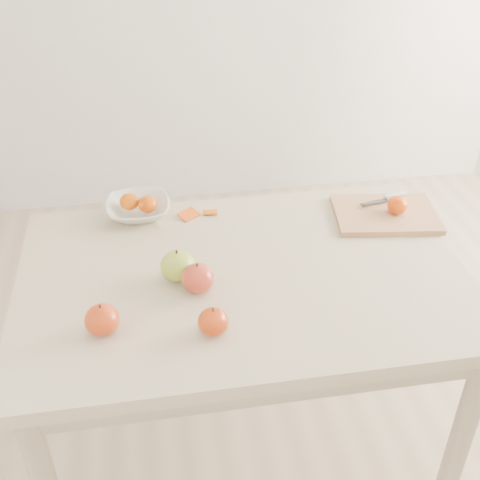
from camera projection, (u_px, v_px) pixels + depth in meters
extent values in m
plane|color=#C6B293|center=(242.00, 449.00, 2.03)|extent=(3.50, 3.50, 0.00)
cube|color=beige|center=(243.00, 278.00, 1.63)|extent=(1.20, 0.80, 0.04)
cylinder|color=#BCAA8E|center=(69.00, 321.00, 2.04)|extent=(0.06, 0.06, 0.71)
cylinder|color=#BCAA8E|center=(373.00, 288.00, 2.19)|extent=(0.06, 0.06, 0.71)
cylinder|color=#BCAA8E|center=(459.00, 442.00, 1.63)|extent=(0.06, 0.06, 0.71)
cube|color=tan|center=(385.00, 214.00, 1.84)|extent=(0.34, 0.27, 0.02)
ellipsoid|color=#E14407|center=(397.00, 205.00, 1.82)|extent=(0.06, 0.06, 0.05)
imported|color=white|center=(138.00, 209.00, 1.84)|extent=(0.19, 0.19, 0.05)
ellipsoid|color=#D15907|center=(129.00, 202.00, 1.84)|extent=(0.06, 0.06, 0.05)
ellipsoid|color=#DD4607|center=(148.00, 204.00, 1.82)|extent=(0.06, 0.06, 0.05)
cube|color=#D44F0F|center=(189.00, 216.00, 1.85)|extent=(0.07, 0.07, 0.01)
cube|color=orange|center=(210.00, 213.00, 1.86)|extent=(0.05, 0.04, 0.01)
cube|color=silver|center=(395.00, 196.00, 1.91)|extent=(0.08, 0.03, 0.01)
cube|color=#373A3F|center=(374.00, 202.00, 1.87)|extent=(0.10, 0.03, 0.00)
ellipsoid|color=olive|center=(178.00, 266.00, 1.57)|extent=(0.09, 0.09, 0.08)
ellipsoid|color=maroon|center=(198.00, 278.00, 1.53)|extent=(0.08, 0.08, 0.08)
ellipsoid|color=#920903|center=(213.00, 322.00, 1.40)|extent=(0.07, 0.07, 0.07)
ellipsoid|color=maroon|center=(102.00, 320.00, 1.40)|extent=(0.08, 0.08, 0.07)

